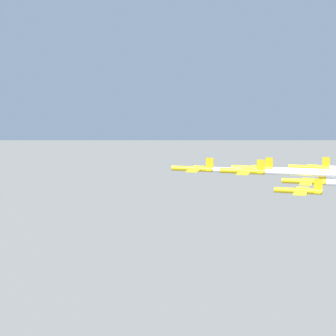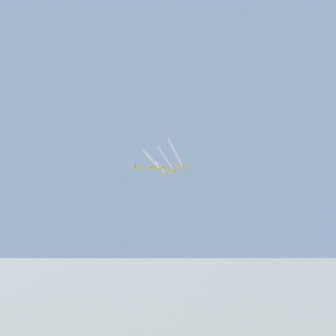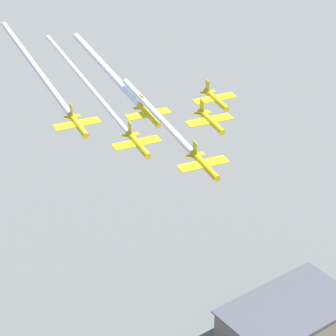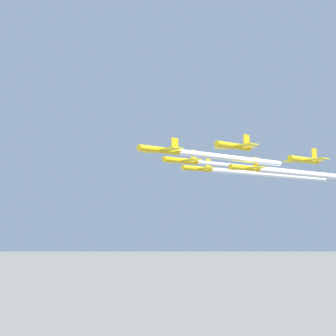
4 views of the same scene
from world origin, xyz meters
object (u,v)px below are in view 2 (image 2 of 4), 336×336
object	(u,v)px
jet_1	(152,169)
jet_2	(174,170)
jet_0	(166,174)
jet_3	(137,169)
jet_5	(183,167)
jet_4	(160,169)

from	to	relation	value
jet_1	jet_2	bearing A→B (deg)	0.00
jet_0	jet_3	bearing A→B (deg)	-120.47
jet_2	jet_5	bearing A→B (deg)	-59.53
jet_3	jet_4	distance (m)	12.79
jet_0	jet_2	bearing A→B (deg)	-59.53
jet_0	jet_4	world-z (taller)	jet_0
jet_2	jet_5	world-z (taller)	jet_2
jet_1	jet_2	xyz separation A→B (m)	(12.46, -2.84, -1.42)
jet_5	jet_1	bearing A→B (deg)	150.46
jet_0	jet_3	size ratio (longest dim) A/B	1.00
jet_1	jet_4	xyz separation A→B (m)	(3.82, -12.01, -2.57)
jet_0	jet_5	bearing A→B (deg)	-59.53
jet_3	jet_5	xyz separation A→B (m)	(24.92, -5.68, 0.21)
jet_0	jet_2	world-z (taller)	jet_0
jet_5	jet_0	bearing A→B (deg)	120.47
jet_3	jet_4	xyz separation A→B (m)	(12.46, -2.84, -0.52)
jet_4	jet_0	bearing A→B (deg)	90.00
jet_0	jet_3	xyz separation A→B (m)	(-17.28, -18.35, -1.08)
jet_0	jet_1	world-z (taller)	jet_1
jet_4	jet_3	bearing A→B (deg)	-180.00
jet_1	jet_4	size ratio (longest dim) A/B	1.00
jet_0	jet_5	xyz separation A→B (m)	(7.64, -24.02, -0.87)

